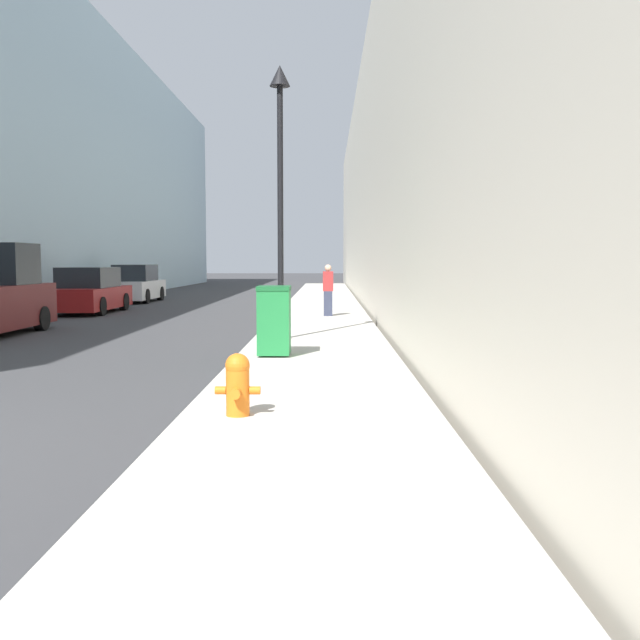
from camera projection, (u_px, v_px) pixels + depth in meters
sidewalk_right at (322, 314)px, 23.81m from camera, size 2.92×60.00×0.13m
building_right_stone at (495, 188)px, 31.29m from camera, size 12.00×60.00×10.05m
fire_hydrant at (238, 383)px, 7.82m from camera, size 0.50×0.39×0.69m
trash_bin at (274, 320)px, 12.78m from camera, size 0.59×0.72×1.25m
lamppost at (280, 161)px, 15.21m from camera, size 0.44×0.44×5.83m
parked_sedan_near at (89, 292)px, 25.08m from camera, size 1.91×4.56×1.61m
parked_sedan_far at (136, 285)px, 31.78m from camera, size 1.80×4.41×1.66m
pedestrian_on_sidewalk at (328, 290)px, 21.95m from camera, size 0.32×0.21×1.59m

